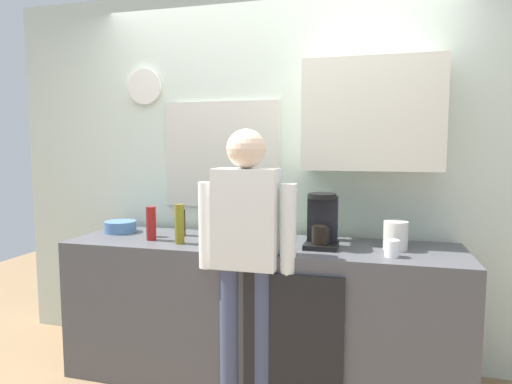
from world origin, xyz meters
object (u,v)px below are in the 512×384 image
object	(u,v)px
cup_white_mug	(392,248)
storage_canister	(396,236)
dish_soap	(151,225)
bottle_olive_oil	(179,224)
potted_plant	(216,223)
bottle_dark_sauce	(181,222)
mixing_bowl	(121,227)
bottle_clear_soda	(323,218)
coffee_maker	(322,223)
bottle_red_vinegar	(151,223)
bottle_amber_beer	(229,230)
cup_terracotta_mug	(231,229)
person_at_sink	(246,245)

from	to	relation	value
cup_white_mug	storage_canister	xyz separation A→B (m)	(0.03, 0.18, 0.04)
dish_soap	storage_canister	size ratio (longest dim) A/B	1.06
bottle_olive_oil	dish_soap	distance (m)	0.32
potted_plant	bottle_olive_oil	bearing A→B (deg)	-164.50
bottle_dark_sauce	potted_plant	distance (m)	0.37
cup_white_mug	mixing_bowl	xyz separation A→B (m)	(-1.84, 0.24, -0.01)
bottle_clear_soda	coffee_maker	bearing A→B (deg)	-85.00
bottle_red_vinegar	storage_canister	size ratio (longest dim) A/B	1.29
bottle_amber_beer	potted_plant	xyz separation A→B (m)	(-0.12, 0.13, 0.02)
bottle_clear_soda	cup_terracotta_mug	size ratio (longest dim) A/B	3.04
bottle_red_vinegar	mixing_bowl	size ratio (longest dim) A/B	1.00
cup_white_mug	person_at_sink	world-z (taller)	person_at_sink
bottle_amber_beer	bottle_clear_soda	bearing A→B (deg)	39.70
mixing_bowl	potted_plant	size ratio (longest dim) A/B	0.96
bottle_red_vinegar	bottle_clear_soda	bearing A→B (deg)	15.76
bottle_clear_soda	cup_terracotta_mug	xyz separation A→B (m)	(-0.62, -0.03, -0.09)
person_at_sink	storage_canister	bearing A→B (deg)	22.30
coffee_maker	dish_soap	xyz separation A→B (m)	(-1.16, 0.02, -0.07)
bottle_dark_sauce	person_at_sink	world-z (taller)	person_at_sink
cup_terracotta_mug	potted_plant	size ratio (longest dim) A/B	0.40
bottle_amber_beer	cup_terracotta_mug	size ratio (longest dim) A/B	2.50
coffee_maker	potted_plant	bearing A→B (deg)	-174.13
coffee_maker	storage_canister	bearing A→B (deg)	5.27
bottle_dark_sauce	bottle_clear_soda	xyz separation A→B (m)	(0.95, 0.11, 0.05)
bottle_clear_soda	storage_canister	xyz separation A→B (m)	(0.45, -0.18, -0.05)
potted_plant	bottle_amber_beer	bearing A→B (deg)	-47.04
dish_soap	person_at_sink	bearing A→B (deg)	-22.09
storage_canister	bottle_clear_soda	bearing A→B (deg)	157.73
storage_canister	person_at_sink	xyz separation A→B (m)	(-0.82, -0.33, -0.03)
potted_plant	person_at_sink	distance (m)	0.35
bottle_olive_oil	cup_terracotta_mug	xyz separation A→B (m)	(0.24, 0.32, -0.08)
bottle_olive_oil	bottle_clear_soda	distance (m)	0.93
bottle_red_vinegar	cup_white_mug	world-z (taller)	bottle_red_vinegar
bottle_dark_sauce	storage_canister	world-z (taller)	bottle_dark_sauce
bottle_clear_soda	mixing_bowl	world-z (taller)	bottle_clear_soda
potted_plant	storage_canister	xyz separation A→B (m)	(1.08, 0.11, -0.05)
dish_soap	coffee_maker	bearing A→B (deg)	-1.05
bottle_olive_oil	potted_plant	distance (m)	0.23
bottle_clear_soda	person_at_sink	size ratio (longest dim) A/B	0.17
cup_terracotta_mug	mixing_bowl	xyz separation A→B (m)	(-0.80, -0.09, -0.01)
coffee_maker	bottle_dark_sauce	xyz separation A→B (m)	(-0.97, 0.11, -0.06)
bottle_red_vinegar	potted_plant	world-z (taller)	potted_plant
cup_terracotta_mug	person_at_sink	xyz separation A→B (m)	(0.24, -0.48, 0.01)
bottle_red_vinegar	dish_soap	bearing A→B (deg)	119.32
mixing_bowl	bottle_clear_soda	bearing A→B (deg)	4.92
bottle_clear_soda	bottle_olive_oil	bearing A→B (deg)	-157.65
bottle_dark_sauce	bottle_olive_oil	world-z (taller)	bottle_olive_oil
person_at_sink	coffee_maker	bearing A→B (deg)	36.76
potted_plant	storage_canister	world-z (taller)	potted_plant
bottle_amber_beer	cup_terracotta_mug	xyz separation A→B (m)	(-0.11, 0.39, -0.07)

